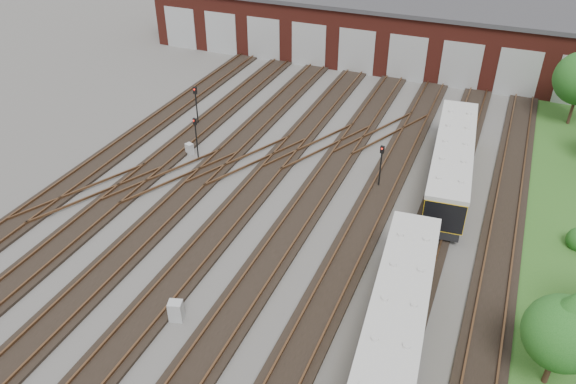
% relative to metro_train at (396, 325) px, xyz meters
% --- Properties ---
extents(ground, '(120.00, 120.00, 0.00)m').
position_rel_metro_train_xyz_m(ground, '(-10.00, -0.60, -1.80)').
color(ground, '#4B4845').
rests_on(ground, ground).
extents(track_network, '(30.40, 70.00, 0.33)m').
position_rel_metro_train_xyz_m(track_network, '(-10.17, -0.01, -1.69)').
color(track_network, black).
rests_on(track_network, ground).
extents(maintenance_shed, '(51.00, 12.50, 6.35)m').
position_rel_metro_train_xyz_m(maintenance_shed, '(-10.01, 39.37, 1.40)').
color(maintenance_shed, '#531C14').
rests_on(maintenance_shed, ground).
extents(metro_train, '(3.69, 46.07, 2.87)m').
position_rel_metro_train_xyz_m(metro_train, '(0.00, 0.00, 0.00)').
color(metro_train, black).
rests_on(metro_train, ground).
extents(signal_mast_0, '(0.30, 0.28, 3.33)m').
position_rel_metro_train_xyz_m(signal_mast_0, '(-20.63, 17.34, 0.35)').
color(signal_mast_0, black).
rests_on(signal_mast_0, ground).
extents(signal_mast_1, '(0.28, 0.26, 3.22)m').
position_rel_metro_train_xyz_m(signal_mast_1, '(-17.83, 12.55, 0.25)').
color(signal_mast_1, black).
rests_on(signal_mast_1, ground).
extents(signal_mast_2, '(0.27, 0.25, 3.20)m').
position_rel_metro_train_xyz_m(signal_mast_2, '(-4.34, 13.76, 0.25)').
color(signal_mast_2, black).
rests_on(signal_mast_2, ground).
extents(signal_mast_3, '(0.29, 0.28, 2.93)m').
position_rel_metro_train_xyz_m(signal_mast_3, '(-0.32, 4.71, 0.09)').
color(signal_mast_3, black).
rests_on(signal_mast_3, ground).
extents(relay_cabinet_1, '(0.65, 0.59, 0.88)m').
position_rel_metro_train_xyz_m(relay_cabinet_1, '(-18.68, 12.77, -1.36)').
color(relay_cabinet_1, '#9EA1A3').
rests_on(relay_cabinet_1, ground).
extents(relay_cabinet_2, '(0.82, 0.74, 1.14)m').
position_rel_metro_train_xyz_m(relay_cabinet_2, '(-10.50, -2.11, -1.23)').
color(relay_cabinet_2, '#9EA1A3').
rests_on(relay_cabinet_2, ground).
extents(relay_cabinet_3, '(0.63, 0.54, 1.00)m').
position_rel_metro_train_xyz_m(relay_cabinet_3, '(-1.29, 24.00, -1.30)').
color(relay_cabinet_3, '#9EA1A3').
rests_on(relay_cabinet_3, ground).
extents(relay_cabinet_4, '(0.72, 0.61, 1.13)m').
position_rel_metro_train_xyz_m(relay_cabinet_4, '(-1.03, 4.08, -1.24)').
color(relay_cabinet_4, '#9EA1A3').
rests_on(relay_cabinet_4, ground).
extents(tree_3, '(3.30, 3.30, 5.48)m').
position_rel_metro_train_xyz_m(tree_3, '(6.68, 0.92, 1.71)').
color(tree_3, '#352218').
rests_on(tree_3, ground).
extents(bush_0, '(1.69, 1.69, 1.69)m').
position_rel_metro_train_xyz_m(bush_0, '(7.07, 4.08, -0.96)').
color(bush_0, '#144313').
rests_on(bush_0, ground).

